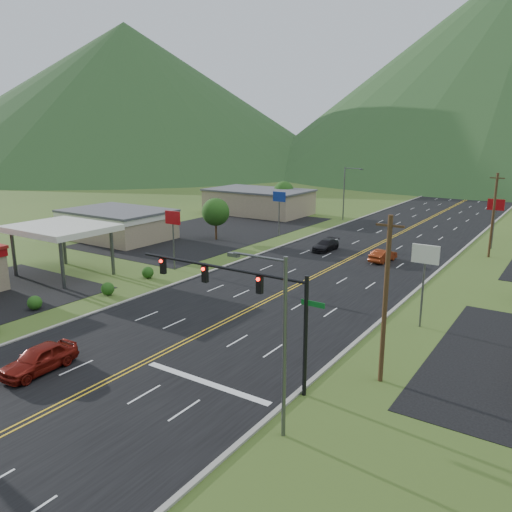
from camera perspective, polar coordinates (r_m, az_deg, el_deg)
The scene contains 18 objects.
traffic_signal at distance 29.12m, azimuth -1.26°, elevation -4.22°, with size 13.10×0.43×7.00m.
streetlight_east at distance 23.63m, azimuth 2.61°, elevation -9.00°, with size 3.28×0.25×9.00m.
streetlight_west at distance 86.24m, azimuth 10.23°, elevation 7.45°, with size 3.28×0.25×9.00m.
gas_canopy at distance 54.76m, azimuth -21.39°, elevation 2.86°, with size 10.00×8.00×5.30m.
building_west_mid at distance 72.66m, azimuth -15.55°, elevation 3.70°, with size 14.40×10.40×4.10m.
building_west_far at distance 92.55m, azimuth 0.30°, elevation 6.26°, with size 18.40×11.40×4.50m.
pole_sign_west_a at distance 53.90m, azimuth -9.48°, elevation 3.66°, with size 2.00×0.18×6.40m.
pole_sign_west_b at distance 71.37m, azimuth 2.67°, elevation 6.27°, with size 2.00×0.18×6.40m.
pole_sign_east_a at distance 39.01m, azimuth 18.74°, elevation -0.73°, with size 2.00×0.18×6.40m.
pole_sign_east_b at distance 69.97m, azimuth 25.69°, elevation 4.78°, with size 2.00×0.18×6.40m.
tree_west_a at distance 69.19m, azimuth -4.63°, elevation 5.03°, with size 3.84×3.84×5.82m.
tree_west_b at distance 94.16m, azimuth 3.19°, elevation 7.37°, with size 3.84×3.84×5.82m.
utility_pole_a at distance 29.61m, azimuth 14.57°, elevation -4.79°, with size 1.60×0.28×10.00m.
utility_pole_b at distance 64.99m, azimuth 25.48°, elevation 4.28°, with size 1.60×0.28×10.00m.
mountain_nw at distance 232.69m, azimuth -14.44°, elevation 17.20°, with size 190.00×190.00×60.00m, color #1B3518.
car_red_near at distance 34.08m, azimuth -23.55°, elevation -10.78°, with size 1.96×4.86×1.66m, color maroon.
car_dark_mid at distance 63.42m, azimuth 7.97°, elevation 1.20°, with size 1.91×4.69×1.36m, color black.
car_red_far at distance 59.18m, azimuth 14.31°, elevation 0.03°, with size 1.52×4.35×1.43m, color maroon.
Camera 1 is at (22.33, -8.73, 14.31)m, focal length 35.00 mm.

